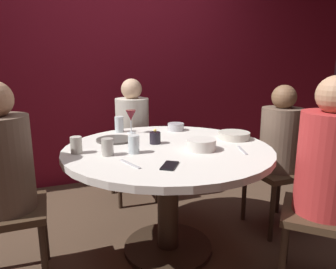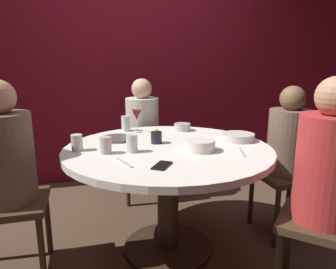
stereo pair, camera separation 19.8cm
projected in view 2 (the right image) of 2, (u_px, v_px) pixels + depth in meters
ground_plane at (168, 249)px, 2.16m from camera, size 8.00×8.00×0.00m
back_wall at (131, 58)px, 3.30m from camera, size 6.00×0.10×2.60m
dining_table at (168, 169)px, 2.03m from camera, size 1.32×1.32×0.73m
seated_diner_left at (5, 160)px, 1.76m from camera, size 0.40×0.40×1.17m
seated_diner_back at (142, 125)px, 2.85m from camera, size 0.40×0.40×1.12m
seated_diner_right at (289, 145)px, 2.23m from camera, size 0.40×0.40×1.10m
seated_diner_front_right at (327, 170)px, 1.55m from camera, size 0.57×0.57×1.20m
candle_holder at (156, 137)px, 2.07m from camera, size 0.07×0.07×0.10m
wine_glass at (137, 116)px, 2.38m from camera, size 0.08×0.08×0.18m
dinner_plate at (118, 138)px, 2.19m from camera, size 0.25×0.25×0.01m
cell_phone at (162, 165)px, 1.62m from camera, size 0.14×0.15×0.01m
bowl_serving_large at (182, 127)px, 2.46m from camera, size 0.13×0.13×0.06m
bowl_salad_center at (200, 145)px, 1.90m from camera, size 0.18×0.18×0.07m
bowl_small_white at (238, 137)px, 2.15m from camera, size 0.22×0.22×0.05m
cup_near_candle at (77, 143)px, 1.90m from camera, size 0.07×0.07×0.10m
cup_by_left_diner at (132, 143)px, 1.87m from camera, size 0.07×0.07×0.11m
cup_by_right_diner at (106, 145)px, 1.84m from camera, size 0.07×0.07×0.10m
cup_center_front at (126, 123)px, 2.44m from camera, size 0.07×0.07×0.12m
fork_near_plate at (124, 163)px, 1.67m from camera, size 0.07×0.18×0.01m
knife_near_plate at (242, 152)px, 1.87m from camera, size 0.07×0.18×0.01m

